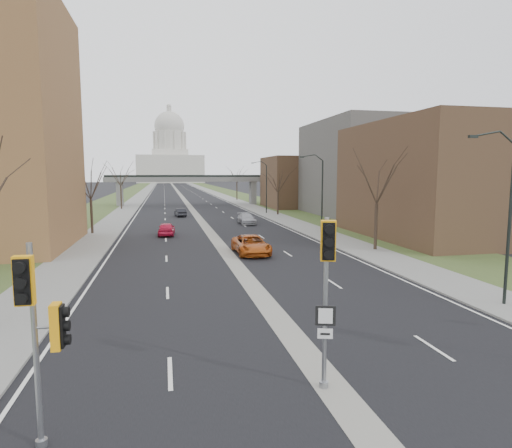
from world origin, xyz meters
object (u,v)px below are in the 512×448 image
object	(u,v)px
car_left_far	(180,212)
car_right_near	(251,245)
signal_pole_median	(327,273)
car_right_mid	(246,219)
signal_pole_left	(40,318)
car_left_near	(166,229)

from	to	relation	value
car_left_far	car_right_near	distance (m)	33.61
signal_pole_median	car_right_mid	size ratio (longest dim) A/B	1.11
signal_pole_left	car_right_mid	xyz separation A→B (m)	(13.63, 45.31, -2.65)
signal_pole_median	car_left_far	size ratio (longest dim) A/B	1.38
signal_pole_left	signal_pole_median	xyz separation A→B (m)	(7.63, 1.22, 0.41)
signal_pole_left	signal_pole_median	size ratio (longest dim) A/B	0.95
signal_pole_left	car_right_mid	bearing A→B (deg)	74.36
car_right_near	car_right_mid	bearing A→B (deg)	79.15
car_left_near	car_right_near	distance (m)	14.37
signal_pole_median	car_left_near	bearing A→B (deg)	113.64
car_left_near	car_right_near	bearing A→B (deg)	122.29
signal_pole_left	car_left_far	bearing A→B (deg)	85.80
car_left_far	signal_pole_left	bearing A→B (deg)	76.77
signal_pole_median	car_left_near	size ratio (longest dim) A/B	1.27
car_left_near	car_left_far	bearing A→B (deg)	-92.62
signal_pole_median	car_left_near	xyz separation A→B (m)	(-4.55, 35.60, -3.04)
car_right_near	car_right_mid	xyz separation A→B (m)	(3.66, 21.10, -0.08)
signal_pole_left	car_left_near	world-z (taller)	signal_pole_left
signal_pole_median	car_left_far	distance (m)	56.41
car_left_near	car_left_far	xyz separation A→B (m)	(2.26, 20.68, -0.08)
car_left_far	car_right_mid	xyz separation A→B (m)	(8.30, -12.18, 0.06)
car_left_far	car_right_near	world-z (taller)	car_right_near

